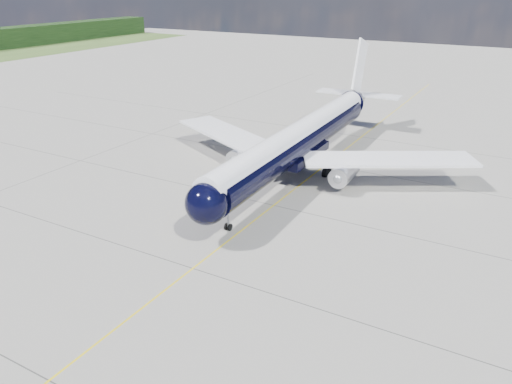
# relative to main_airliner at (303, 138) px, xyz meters

# --- Properties ---
(ground) EXTENTS (320.00, 320.00, 0.00)m
(ground) POSITION_rel_main_airliner_xyz_m (1.72, -6.14, -4.58)
(ground) COLOR gray
(ground) RESTS_ON ground
(taxiway_centerline) EXTENTS (0.16, 160.00, 0.01)m
(taxiway_centerline) POSITION_rel_main_airliner_xyz_m (1.72, -11.14, -4.57)
(taxiway_centerline) COLOR #DDC20B
(taxiway_centerline) RESTS_ON ground
(main_airliner) EXTENTS (41.95, 51.02, 14.75)m
(main_airliner) POSITION_rel_main_airliner_xyz_m (0.00, 0.00, 0.00)
(main_airliner) COLOR black
(main_airliner) RESTS_ON ground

